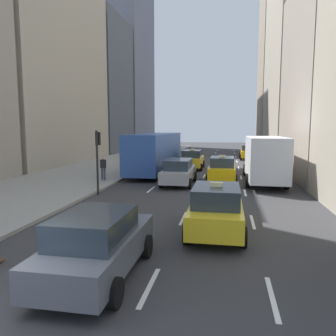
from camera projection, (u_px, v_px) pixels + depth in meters
The scene contains 13 objects.
sidewalk_left at pixel (116, 163), 33.86m from camera, with size 8.00×66.00×0.15m, color gray.
lane_markings at pixel (207, 171), 28.25m from camera, with size 5.72×56.00×0.01m.
building_row_left at pixel (70, 34), 37.97m from camera, with size 6.00×62.17×33.90m.
taxi_lead at pixel (192, 159), 29.82m from camera, with size 2.02×4.40×1.87m.
taxi_second at pixel (222, 169), 22.95m from camera, with size 2.02×4.40×1.87m.
taxi_third at pixel (216, 209), 11.65m from camera, with size 2.02×4.40×1.87m.
taxi_fourth at pixel (249, 152), 38.76m from camera, with size 2.02×4.40×1.87m.
sedan_black_near at pixel (179, 171), 21.65m from camera, with size 2.02×4.97×1.70m.
sedan_silver_behind at pixel (98, 244), 8.18m from camera, with size 2.02×4.45×1.69m.
city_bus at pixel (156, 151), 27.63m from camera, with size 2.80×11.61×3.25m.
box_truck at pixel (264, 158), 22.23m from camera, with size 2.58×8.40×3.15m.
pedestrian_far_walking at pixel (103, 167), 22.50m from camera, with size 0.36×0.22×1.65m.
traffic_light_pole at pixel (98, 152), 18.16m from camera, with size 0.24×0.42×3.60m.
Camera 1 is at (4.35, -5.15, 3.75)m, focal length 35.00 mm.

